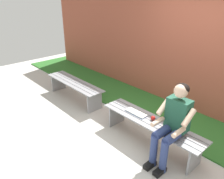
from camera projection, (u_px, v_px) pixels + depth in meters
The scene contains 8 objects.
ground_plane at pixel (65, 138), 4.05m from camera, with size 10.00×7.00×0.04m, color beige.
grass_strip at pixel (143, 100), 5.36m from camera, with size 9.00×1.60×0.03m, color #2D6B28.
brick_wall at pixel (185, 49), 4.72m from camera, with size 9.50×0.24×2.58m, color #9E4C38.
bench_near at pixel (151, 126), 3.73m from camera, with size 1.90×0.43×0.45m.
bench_far at pixel (74, 86), 5.28m from camera, with size 1.77×0.43×0.45m.
person_seated at pixel (173, 122), 3.23m from camera, with size 0.50×0.69×1.26m.
apple at pixel (153, 118), 3.70m from camera, with size 0.08×0.08×0.08m, color red.
book_open at pixel (136, 113), 3.92m from camera, with size 0.41×0.16×0.02m.
Camera 1 is at (-1.89, 2.60, 2.45)m, focal length 35.66 mm.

